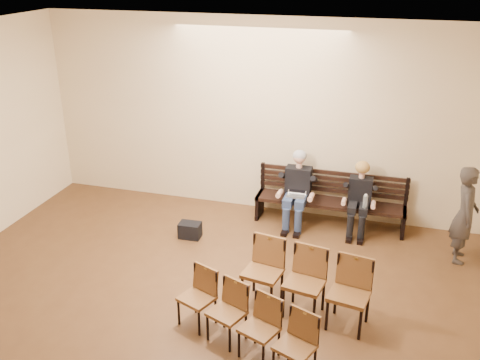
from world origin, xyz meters
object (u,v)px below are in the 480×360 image
object	(u,v)px
chair_row_front	(304,284)
bag	(190,230)
water_bottle	(365,207)
chair_row_back	(243,321)
laptop	(296,198)
seated_woman	(359,202)
seated_man	(297,189)
bench	(329,213)
passerby	(466,208)

from	to	relation	value
chair_row_front	bag	bearing A→B (deg)	154.81
water_bottle	bag	bearing A→B (deg)	-164.26
chair_row_back	water_bottle	bearing A→B (deg)	91.42
laptop	seated_woman	bearing A→B (deg)	15.10
laptop	water_bottle	xyz separation A→B (m)	(1.17, -0.08, 0.01)
laptop	chair_row_front	distance (m)	2.45
bag	chair_row_back	distance (m)	2.89
seated_man	laptop	distance (m)	0.17
water_bottle	chair_row_back	world-z (taller)	chair_row_back
seated_man	seated_woman	world-z (taller)	seated_man
water_bottle	chair_row_back	xyz separation A→B (m)	(-1.19, -3.18, -0.18)
bench	passerby	world-z (taller)	passerby
chair_row_front	seated_woman	bearing A→B (deg)	88.63
laptop	bench	bearing A→B (deg)	32.73
seated_man	laptop	bearing A→B (deg)	-86.96
water_bottle	laptop	bearing A→B (deg)	176.30
passerby	bench	bearing A→B (deg)	74.50
chair_row_back	chair_row_front	bearing A→B (deg)	77.65
seated_woman	chair_row_back	distance (m)	3.57
laptop	water_bottle	size ratio (longest dim) A/B	1.29
water_bottle	chair_row_front	bearing A→B (deg)	-104.48
chair_row_front	seated_man	bearing A→B (deg)	112.39
laptop	chair_row_front	bearing A→B (deg)	-69.31
bag	chair_row_front	xyz separation A→B (m)	(2.20, -1.52, 0.33)
seated_man	bag	xyz separation A→B (m)	(-1.62, -1.01, -0.53)
bench	bag	size ratio (longest dim) A/B	7.21
seated_woman	chair_row_back	bearing A→B (deg)	-107.60
laptop	passerby	distance (m)	2.70
laptop	water_bottle	world-z (taller)	water_bottle
seated_man	water_bottle	size ratio (longest dim) A/B	5.38
passerby	chair_row_front	xyz separation A→B (m)	(-2.09, -2.05, -0.43)
seated_woman	passerby	distance (m)	1.71
chair_row_back	seated_man	bearing A→B (deg)	111.69
passerby	chair_row_back	bearing A→B (deg)	137.82
seated_woman	laptop	bearing A→B (deg)	-172.18
laptop	bag	bearing A→B (deg)	-144.79
seated_woman	passerby	xyz separation A→B (m)	(1.60, -0.48, 0.33)
seated_woman	water_bottle	world-z (taller)	seated_woman
water_bottle	bag	size ratio (longest dim) A/B	0.68
bench	bag	distance (m)	2.46
laptop	passerby	size ratio (longest dim) A/B	0.18
passerby	chair_row_front	size ratio (longest dim) A/B	1.07
laptop	chair_row_front	xyz separation A→B (m)	(0.57, -2.39, -0.10)
seated_man	seated_woman	bearing A→B (deg)	0.00
bench	seated_woman	bearing A→B (deg)	-13.49
passerby	seated_man	bearing A→B (deg)	80.22
bench	water_bottle	bearing A→B (deg)	-29.25
seated_woman	bag	distance (m)	2.90
laptop	chair_row_back	size ratio (longest dim) A/B	0.17
chair_row_front	bench	bearing A→B (deg)	99.81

